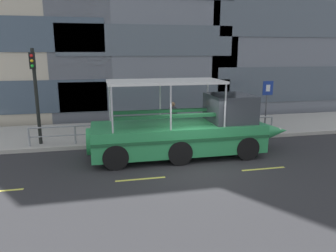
% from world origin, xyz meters
% --- Properties ---
extents(ground_plane, '(120.00, 120.00, 0.00)m').
position_xyz_m(ground_plane, '(0.00, 0.00, 0.00)').
color(ground_plane, '#2B2B2D').
extents(sidewalk, '(32.00, 4.80, 0.18)m').
position_xyz_m(sidewalk, '(0.00, 5.60, 0.09)').
color(sidewalk, '#A8A59E').
rests_on(sidewalk, ground_plane).
extents(curb_edge, '(32.00, 0.18, 0.18)m').
position_xyz_m(curb_edge, '(0.00, 3.11, 0.09)').
color(curb_edge, '#B2ADA3').
rests_on(curb_edge, ground_plane).
extents(lane_centreline, '(25.80, 0.12, 0.01)m').
position_xyz_m(lane_centreline, '(-0.00, -1.08, 0.00)').
color(lane_centreline, '#DBD64C').
rests_on(lane_centreline, ground_plane).
extents(curb_guardrail, '(12.35, 0.09, 0.89)m').
position_xyz_m(curb_guardrail, '(-0.81, 3.45, 0.78)').
color(curb_guardrail, gray).
rests_on(curb_guardrail, sidewalk).
extents(traffic_light_pole, '(0.24, 0.46, 4.42)m').
position_xyz_m(traffic_light_pole, '(-6.52, 3.76, 2.85)').
color(traffic_light_pole, black).
rests_on(traffic_light_pole, sidewalk).
extents(parking_sign, '(0.60, 0.12, 2.72)m').
position_xyz_m(parking_sign, '(5.28, 4.05, 2.02)').
color(parking_sign, '#4C4F54').
rests_on(parking_sign, sidewalk).
extents(duck_tour_boat, '(9.08, 2.54, 3.29)m').
position_xyz_m(duck_tour_boat, '(0.07, 1.20, 1.10)').
color(duck_tour_boat, '#2D9351').
rests_on(duck_tour_boat, ground_plane).
extents(pedestrian_near_bow, '(0.43, 0.28, 1.62)m').
position_xyz_m(pedestrian_near_bow, '(3.56, 4.75, 1.15)').
color(pedestrian_near_bow, '#47423D').
rests_on(pedestrian_near_bow, sidewalk).
extents(pedestrian_mid_left, '(0.40, 0.35, 1.72)m').
position_xyz_m(pedestrian_mid_left, '(0.02, 4.20, 1.22)').
color(pedestrian_mid_left, '#1E2338').
rests_on(pedestrian_mid_left, sidewalk).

